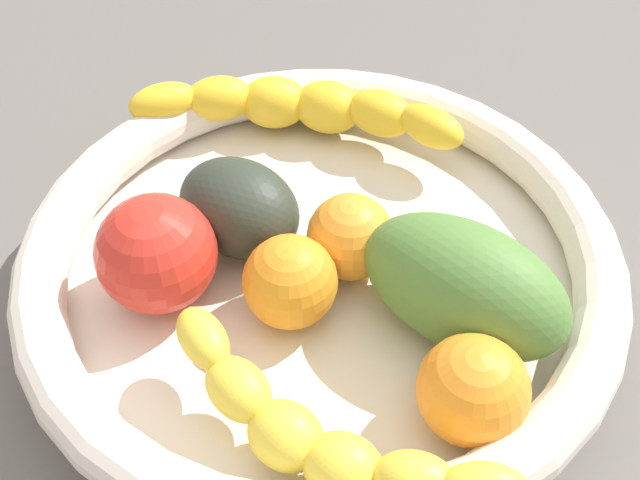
{
  "coord_description": "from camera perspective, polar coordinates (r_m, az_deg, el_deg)",
  "views": [
    {
      "loc": [
        -8.9,
        -30.62,
        42.31
      ],
      "look_at": [
        0.0,
        0.0,
        8.07
      ],
      "focal_mm": 43.58,
      "sensor_mm": 36.0,
      "label": 1
    }
  ],
  "objects": [
    {
      "name": "orange_mid_right",
      "position": [
        0.45,
        -2.22,
        -3.08
      ],
      "size": [
        5.6,
        5.6,
        5.6
      ],
      "primitive_type": "sphere",
      "color": "orange",
      "rests_on": "fruit_bowl"
    },
    {
      "name": "avocado_dark",
      "position": [
        0.49,
        -5.97,
        2.36
      ],
      "size": [
        10.09,
        10.31,
        6.06
      ],
      "primitive_type": "ellipsoid",
      "rotation": [
        0.0,
        0.0,
        2.28
      ],
      "color": "#2D342A",
      "rests_on": "fruit_bowl"
    },
    {
      "name": "tomato_red",
      "position": [
        0.46,
        -11.92,
        -0.99
      ],
      "size": [
        7.18,
        7.18,
        7.18
      ],
      "primitive_type": "sphere",
      "color": "red",
      "rests_on": "fruit_bowl"
    },
    {
      "name": "fruit_bowl",
      "position": [
        0.49,
        0.0,
        -1.86
      ],
      "size": [
        37.17,
        37.17,
        5.35
      ],
      "color": "silver",
      "rests_on": "kitchen_counter"
    },
    {
      "name": "orange_mid_left",
      "position": [
        0.41,
        11.15,
        -10.77
      ],
      "size": [
        5.89,
        5.89,
        5.89
      ],
      "primitive_type": "sphere",
      "color": "orange",
      "rests_on": "fruit_bowl"
    },
    {
      "name": "mango_green",
      "position": [
        0.44,
        10.52,
        -3.31
      ],
      "size": [
        13.44,
        14.13,
        7.4
      ],
      "primitive_type": "ellipsoid",
      "rotation": [
        0.0,
        0.0,
        5.41
      ],
      "color": "#4F7B37",
      "rests_on": "fruit_bowl"
    },
    {
      "name": "orange_front",
      "position": [
        0.47,
        2.23,
        0.25
      ],
      "size": [
        5.41,
        5.41,
        5.41
      ],
      "primitive_type": "sphere",
      "color": "orange",
      "rests_on": "fruit_bowl"
    },
    {
      "name": "banana_draped_left",
      "position": [
        0.57,
        -1.55,
        9.74
      ],
      "size": [
        22.51,
        12.7,
        4.36
      ],
      "color": "yellow",
      "rests_on": "fruit_bowl"
    },
    {
      "name": "kitchen_counter",
      "position": [
        0.52,
        0.0,
        -4.96
      ],
      "size": [
        120.0,
        120.0,
        3.0
      ],
      "primitive_type": "cube",
      "color": "#5E5957",
      "rests_on": "ground"
    },
    {
      "name": "banana_draped_right",
      "position": [
        0.39,
        0.05,
        -14.21
      ],
      "size": [
        14.94,
        16.03,
        4.44
      ],
      "color": "yellow",
      "rests_on": "fruit_bowl"
    }
  ]
}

